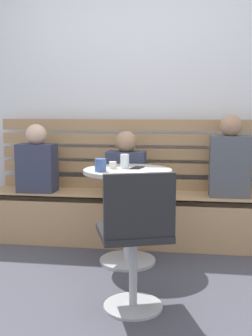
{
  "coord_description": "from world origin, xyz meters",
  "views": [
    {
      "loc": [
        0.48,
        -2.46,
        1.19
      ],
      "look_at": [
        0.01,
        0.66,
        0.75
      ],
      "focal_mm": 44.63,
      "sensor_mm": 36.0,
      "label": 1
    }
  ],
  "objects_px": {
    "booth_bench": "(133,218)",
    "cafe_table": "(128,198)",
    "cup_water_clear": "(125,161)",
    "white_chair": "(135,236)",
    "person_child_middle": "(37,162)",
    "cup_mug_blue": "(100,165)",
    "person_child_left": "(126,167)",
    "phone_on_table": "(137,168)",
    "plate_small": "(137,173)",
    "person_adult": "(230,160)",
    "cup_espresso_small": "(113,165)"
  },
  "relations": [
    {
      "from": "cup_mug_blue",
      "to": "phone_on_table",
      "type": "bearing_deg",
      "value": 41.5
    },
    {
      "from": "person_child_left",
      "to": "cup_water_clear",
      "type": "distance_m",
      "value": 0.46
    },
    {
      "from": "cafe_table",
      "to": "cup_mug_blue",
      "type": "xyz_separation_m",
      "value": [
        -0.18,
        -0.15,
        0.27
      ]
    },
    {
      "from": "person_child_left",
      "to": "cup_espresso_small",
      "type": "height_order",
      "value": "person_child_left"
    },
    {
      "from": "person_adult",
      "to": "plate_small",
      "type": "xyz_separation_m",
      "value": [
        -0.72,
        -0.76,
        -0.01
      ]
    },
    {
      "from": "cafe_table",
      "to": "person_adult",
      "type": "relative_size",
      "value": 1.04
    },
    {
      "from": "cafe_table",
      "to": "person_child_middle",
      "type": "xyz_separation_m",
      "value": [
        -0.92,
        0.52,
        0.2
      ]
    },
    {
      "from": "white_chair",
      "to": "cup_espresso_small",
      "type": "xyz_separation_m",
      "value": [
        -0.28,
        0.83,
        0.3
      ]
    },
    {
      "from": "cafe_table",
      "to": "cup_water_clear",
      "type": "relative_size",
      "value": 6.73
    },
    {
      "from": "booth_bench",
      "to": "person_child_left",
      "type": "xyz_separation_m",
      "value": [
        -0.06,
        -0.03,
        0.47
      ]
    },
    {
      "from": "booth_bench",
      "to": "cup_espresso_small",
      "type": "height_order",
      "value": "cup_espresso_small"
    },
    {
      "from": "cafe_table",
      "to": "phone_on_table",
      "type": "bearing_deg",
      "value": 47.43
    },
    {
      "from": "cafe_table",
      "to": "white_chair",
      "type": "distance_m",
      "value": 0.83
    },
    {
      "from": "cup_espresso_small",
      "to": "cup_mug_blue",
      "type": "bearing_deg",
      "value": -111.13
    },
    {
      "from": "plate_small",
      "to": "cup_mug_blue",
      "type": "bearing_deg",
      "value": 168.51
    },
    {
      "from": "booth_bench",
      "to": "person_adult",
      "type": "relative_size",
      "value": 3.8
    },
    {
      "from": "cup_water_clear",
      "to": "phone_on_table",
      "type": "height_order",
      "value": "cup_water_clear"
    },
    {
      "from": "person_child_left",
      "to": "cup_water_clear",
      "type": "relative_size",
      "value": 5.16
    },
    {
      "from": "cup_water_clear",
      "to": "cup_espresso_small",
      "type": "relative_size",
      "value": 1.96
    },
    {
      "from": "booth_bench",
      "to": "cup_water_clear",
      "type": "bearing_deg",
      "value": -90.84
    },
    {
      "from": "plate_small",
      "to": "phone_on_table",
      "type": "xyz_separation_m",
      "value": [
        -0.03,
        0.27,
        -0.0
      ]
    },
    {
      "from": "booth_bench",
      "to": "cafe_table",
      "type": "distance_m",
      "value": 0.61
    },
    {
      "from": "person_child_left",
      "to": "person_adult",
      "type": "bearing_deg",
      "value": 3.66
    },
    {
      "from": "person_adult",
      "to": "cafe_table",
      "type": "bearing_deg",
      "value": -145.62
    },
    {
      "from": "cup_espresso_small",
      "to": "phone_on_table",
      "type": "relative_size",
      "value": 0.4
    },
    {
      "from": "person_child_left",
      "to": "person_child_middle",
      "type": "height_order",
      "value": "person_child_middle"
    },
    {
      "from": "person_adult",
      "to": "cup_mug_blue",
      "type": "distance_m",
      "value": 1.22
    },
    {
      "from": "cafe_table",
      "to": "white_chair",
      "type": "bearing_deg",
      "value": -78.62
    },
    {
      "from": "cup_mug_blue",
      "to": "plate_small",
      "type": "xyz_separation_m",
      "value": [
        0.28,
        -0.06,
        -0.04
      ]
    },
    {
      "from": "cup_mug_blue",
      "to": "plate_small",
      "type": "relative_size",
      "value": 0.56
    },
    {
      "from": "booth_bench",
      "to": "cafe_table",
      "type": "relative_size",
      "value": 3.65
    },
    {
      "from": "cafe_table",
      "to": "plate_small",
      "type": "bearing_deg",
      "value": -64.96
    },
    {
      "from": "person_child_middle",
      "to": "white_chair",
      "type": "bearing_deg",
      "value": -50.81
    },
    {
      "from": "cup_water_clear",
      "to": "cup_mug_blue",
      "type": "xyz_separation_m",
      "value": [
        -0.15,
        -0.2,
        -0.01
      ]
    },
    {
      "from": "booth_bench",
      "to": "cup_mug_blue",
      "type": "xyz_separation_m",
      "value": [
        -0.16,
        -0.68,
        0.57
      ]
    },
    {
      "from": "cup_espresso_small",
      "to": "plate_small",
      "type": "relative_size",
      "value": 0.33
    },
    {
      "from": "person_child_left",
      "to": "plate_small",
      "type": "xyz_separation_m",
      "value": [
        0.18,
        -0.7,
        0.06
      ]
    },
    {
      "from": "person_child_middle",
      "to": "cup_mug_blue",
      "type": "height_order",
      "value": "person_child_middle"
    },
    {
      "from": "person_adult",
      "to": "cup_espresso_small",
      "type": "xyz_separation_m",
      "value": [
        -0.93,
        -0.54,
        0.01
      ]
    },
    {
      "from": "cup_mug_blue",
      "to": "white_chair",
      "type": "bearing_deg",
      "value": -62.59
    },
    {
      "from": "booth_bench",
      "to": "cup_water_clear",
      "type": "height_order",
      "value": "cup_water_clear"
    },
    {
      "from": "booth_bench",
      "to": "white_chair",
      "type": "height_order",
      "value": "white_chair"
    },
    {
      "from": "cup_water_clear",
      "to": "phone_on_table",
      "type": "bearing_deg",
      "value": 8.69
    },
    {
      "from": "cafe_table",
      "to": "person_child_left",
      "type": "relative_size",
      "value": 1.3
    },
    {
      "from": "white_chair",
      "to": "phone_on_table",
      "type": "xyz_separation_m",
      "value": [
        -0.1,
        0.88,
        0.28
      ]
    },
    {
      "from": "white_chair",
      "to": "person_child_middle",
      "type": "distance_m",
      "value": 1.73
    },
    {
      "from": "cafe_table",
      "to": "cup_espresso_small",
      "type": "height_order",
      "value": "cup_espresso_small"
    },
    {
      "from": "cafe_table",
      "to": "phone_on_table",
      "type": "height_order",
      "value": "phone_on_table"
    },
    {
      "from": "cafe_table",
      "to": "cup_espresso_small",
      "type": "distance_m",
      "value": 0.28
    },
    {
      "from": "white_chair",
      "to": "cup_espresso_small",
      "type": "relative_size",
      "value": 15.18
    }
  ]
}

